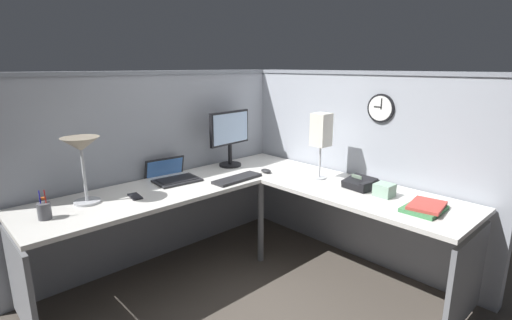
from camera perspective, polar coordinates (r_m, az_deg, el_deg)
name	(u,v)px	position (r m, az deg, el deg)	size (l,w,h in m)	color
ground_plane	(260,274)	(3.15, 0.62, -16.87)	(6.80, 6.80, 0.00)	#4C443D
cubicle_wall_back	(158,166)	(3.30, -14.57, -0.88)	(2.57, 0.12, 1.58)	#999EA8
cubicle_wall_right	(355,165)	(3.32, 14.80, -0.79)	(0.12, 2.37, 1.58)	#999EA8
desk	(250,206)	(2.75, -0.86, -6.97)	(2.35, 2.15, 0.73)	silver
monitor	(230,134)	(3.38, -3.97, 3.92)	(0.46, 0.20, 0.50)	black
laptop	(172,176)	(3.12, -12.64, -2.34)	(0.37, 0.41, 0.22)	#232326
keyboard	(237,179)	(3.02, -2.84, -2.84)	(0.43, 0.14, 0.02)	#232326
computer_mouse	(266,171)	(3.21, 1.53, -1.66)	(0.06, 0.10, 0.03)	#232326
desk_lamp_dome	(81,150)	(2.67, -24.94, 1.42)	(0.24, 0.24, 0.44)	#B7BABF
pen_cup	(44,211)	(2.58, -29.37, -6.70)	(0.08, 0.08, 0.18)	#4C4C51
cell_phone	(135,196)	(2.77, -17.84, -5.26)	(0.07, 0.14, 0.01)	black
office_phone	(361,184)	(2.91, 15.54, -3.49)	(0.21, 0.22, 0.11)	black
book_stack	(425,207)	(2.62, 24.21, -6.55)	(0.30, 0.23, 0.04)	#3F7F4C
desk_lamp_paper	(321,132)	(3.01, 9.82, 4.23)	(0.13, 0.13, 0.53)	#B7BABF
tissue_box	(384,190)	(2.79, 18.84, -4.32)	(0.12, 0.12, 0.09)	#8CAD99
wall_clock	(381,108)	(3.07, 18.39, 7.45)	(0.04, 0.22, 0.22)	black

